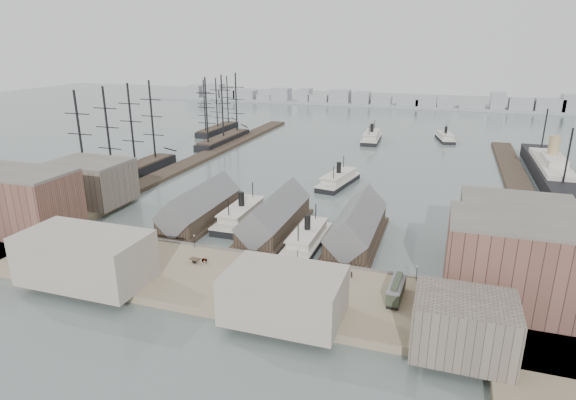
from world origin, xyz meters
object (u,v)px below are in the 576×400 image
(ferry_docked_west, at_px, (242,214))
(ocean_steamer, at_px, (550,169))
(horse_cart_right, at_px, (265,280))
(tram, at_px, (396,290))
(horse_cart_center, at_px, (202,260))
(horse_cart_left, at_px, (130,251))

(ferry_docked_west, xyz_separation_m, ocean_steamer, (105.00, 90.34, 1.49))
(ferry_docked_west, relative_size, ocean_steamer, 0.32)
(horse_cart_right, bearing_deg, tram, -76.80)
(horse_cart_center, xyz_separation_m, horse_cart_right, (19.41, -4.56, -0.07))
(ferry_docked_west, xyz_separation_m, horse_cart_right, (23.87, -40.39, 0.24))
(ocean_steamer, distance_m, horse_cart_left, 176.07)
(horse_cart_center, relative_size, horse_cart_right, 1.06)
(tram, height_order, horse_cart_left, tram)
(horse_cart_right, bearing_deg, ocean_steamer, -22.91)
(horse_cart_left, distance_m, horse_cart_center, 21.08)
(tram, xyz_separation_m, horse_cart_right, (-30.48, -2.28, -1.29))
(ocean_steamer, relative_size, horse_cart_left, 20.99)
(horse_cart_center, bearing_deg, horse_cart_right, -95.50)
(horse_cart_left, bearing_deg, tram, -52.94)
(horse_cart_center, height_order, horse_cart_right, horse_cart_center)
(ocean_steamer, height_order, horse_cart_right, ocean_steamer)
(ocean_steamer, height_order, horse_cart_left, ocean_steamer)
(ferry_docked_west, height_order, tram, ferry_docked_west)
(ferry_docked_west, bearing_deg, horse_cart_left, -114.14)
(ocean_steamer, height_order, horse_cart_center, ocean_steamer)
(ocean_steamer, xyz_separation_m, horse_cart_center, (-100.54, -126.17, -1.18))
(ferry_docked_west, bearing_deg, ocean_steamer, 40.71)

